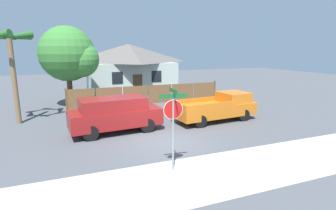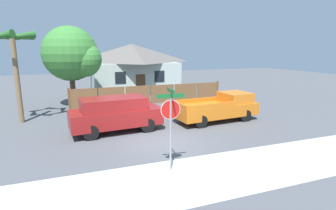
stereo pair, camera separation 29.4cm
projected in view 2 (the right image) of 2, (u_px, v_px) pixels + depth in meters
name	position (u px, v px, depth m)	size (l,w,h in m)	color
ground_plane	(165.00, 143.00, 12.39)	(80.00, 80.00, 0.00)	#4C4F54
sidewalk_strip	(200.00, 176.00, 9.09)	(36.00, 3.20, 0.01)	#B2B2AD
wooden_fence	(150.00, 94.00, 21.19)	(12.51, 0.12, 1.59)	brown
house	(132.00, 66.00, 27.93)	(9.16, 7.53, 4.89)	#B2C1B7
oak_tree	(73.00, 55.00, 19.61)	(4.29, 4.08, 6.05)	brown
palm_tree	(13.00, 44.00, 14.85)	(2.65, 2.85, 5.36)	brown
red_suv	(116.00, 113.00, 13.85)	(4.88, 2.28, 1.86)	maroon
orange_pickup	(219.00, 108.00, 16.03)	(5.26, 2.31, 1.69)	orange
stop_sign	(171.00, 116.00, 9.15)	(1.01, 0.91, 3.01)	gray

